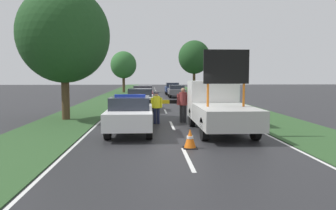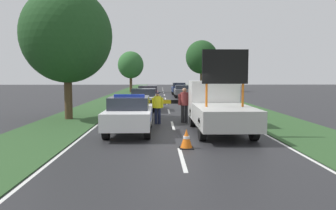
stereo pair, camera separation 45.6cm
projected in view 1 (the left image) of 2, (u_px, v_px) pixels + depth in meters
ground_plane at (177, 137)px, 13.04m from camera, size 160.00×160.00×0.00m
lane_markings at (161, 101)px, 31.49m from camera, size 7.52×73.88×0.01m
grass_verge_left at (105, 100)px, 32.61m from camera, size 3.34×120.00×0.03m
grass_verge_right at (214, 100)px, 33.25m from camera, size 3.34×120.00×0.03m
police_car at (130, 114)px, 13.82m from camera, size 1.83×4.78×1.65m
work_truck at (218, 107)px, 14.31m from camera, size 2.18×5.49×3.43m
road_barrier at (169, 103)px, 17.44m from camera, size 3.28×0.08×1.14m
police_officer at (157, 105)px, 16.45m from camera, size 0.58×0.37×1.61m
pedestrian_civilian at (183, 102)px, 16.99m from camera, size 0.65×0.41×1.80m
traffic_cone_near_police at (210, 117)px, 17.14m from camera, size 0.41×0.41×0.56m
traffic_cone_centre_front at (107, 118)px, 16.23m from camera, size 0.47×0.47×0.64m
traffic_cone_near_truck at (147, 115)px, 17.62m from camera, size 0.43×0.43×0.59m
traffic_cone_behind_barrier at (190, 139)px, 10.92m from camera, size 0.47×0.47×0.65m
queued_car_van_white at (140, 99)px, 23.12m from camera, size 1.84×4.36×1.53m
queued_car_wagon_maroon at (143, 94)px, 29.62m from camera, size 1.85×4.67×1.54m
queued_car_suv_grey at (177, 91)px, 36.89m from camera, size 1.83×4.14×1.39m
queued_car_hatch_blue at (172, 88)px, 42.70m from camera, size 1.80×4.16×1.55m
roadside_tree_near_left at (194, 57)px, 51.13m from camera, size 4.95×4.95×7.96m
roadside_tree_near_right at (124, 65)px, 47.77m from camera, size 3.76×3.76×6.03m
roadside_tree_mid_left at (64, 35)px, 17.65m from camera, size 4.92×4.92×7.20m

